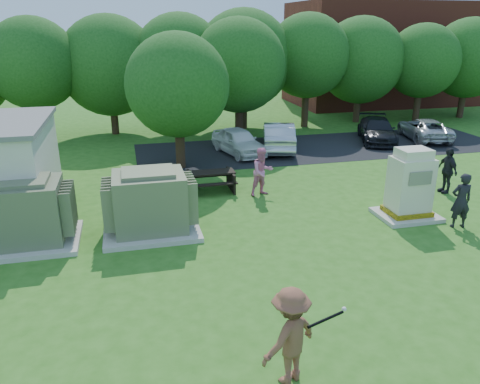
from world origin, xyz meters
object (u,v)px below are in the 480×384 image
object	(u,v)px
person_walking_right	(447,170)
car_silver_b	(424,129)
person_at_picnic	(262,172)
batter	(290,336)
car_silver_a	(278,136)
transformer_right	(150,204)
picnic_table	(211,179)
car_white	(239,141)
transformer_left	(24,214)
car_dark	(377,130)
generator_cabinet	(410,188)
person_by_generator	(461,201)

from	to	relation	value
person_walking_right	car_silver_b	bearing A→B (deg)	150.74
person_at_picnic	batter	bearing A→B (deg)	-117.93
car_silver_a	transformer_right	bearing A→B (deg)	66.71
picnic_table	car_silver_b	world-z (taller)	car_silver_b
car_white	car_silver_b	world-z (taller)	car_white
transformer_left	car_silver_b	distance (m)	21.99
person_walking_right	car_silver_a	xyz separation A→B (m)	(-4.32, 8.00, -0.17)
car_silver_a	car_dark	xyz separation A→B (m)	(6.06, 0.48, -0.09)
generator_cabinet	person_by_generator	bearing A→B (deg)	-45.56
transformer_right	person_at_picnic	xyz separation A→B (m)	(4.42, 2.48, -0.02)
person_by_generator	car_white	bearing A→B (deg)	-57.44
person_by_generator	person_at_picnic	world-z (taller)	person_at_picnic
transformer_left	batter	xyz separation A→B (m)	(5.75, -7.36, -0.00)
batter	person_walking_right	distance (m)	12.71
transformer_left	transformer_right	world-z (taller)	same
transformer_right	car_dark	distance (m)	16.37
batter	car_silver_b	size ratio (longest dim) A/B	0.44
car_silver_b	picnic_table	bearing A→B (deg)	36.18
person_at_picnic	car_silver_b	xyz separation A→B (m)	(11.78, 6.86, -0.34)
generator_cabinet	person_by_generator	distance (m)	1.64
batter	person_by_generator	size ratio (longest dim) A/B	1.05
transformer_right	car_silver_b	bearing A→B (deg)	29.98
generator_cabinet	car_silver_a	xyz separation A→B (m)	(-1.42, 9.90, -0.33)
picnic_table	person_at_picnic	bearing A→B (deg)	-26.82
car_silver_a	car_silver_b	bearing A→B (deg)	-162.85
transformer_left	car_silver_b	xyz separation A→B (m)	(19.90, 9.35, -0.36)
transformer_left	person_at_picnic	xyz separation A→B (m)	(8.12, 2.48, -0.02)
generator_cabinet	car_silver_a	distance (m)	10.01
person_at_picnic	car_white	size ratio (longest dim) A/B	0.48
person_walking_right	car_silver_a	distance (m)	9.09
transformer_right	person_at_picnic	distance (m)	5.07
generator_cabinet	car_silver_a	bearing A→B (deg)	98.15
person_by_generator	person_walking_right	size ratio (longest dim) A/B	1.02
picnic_table	batter	distance (m)	10.80
car_dark	car_silver_a	bearing A→B (deg)	-154.86
transformer_right	car_silver_a	distance (m)	11.60
transformer_right	person_by_generator	bearing A→B (deg)	-11.55
transformer_right	generator_cabinet	distance (m)	8.70
person_by_generator	car_silver_a	world-z (taller)	person_by_generator
transformer_left	person_by_generator	distance (m)	13.65
car_white	person_by_generator	bearing A→B (deg)	-79.93
car_dark	person_by_generator	bearing A→B (deg)	-86.25
car_silver_b	batter	bearing A→B (deg)	62.43
person_by_generator	car_silver_b	xyz separation A→B (m)	(6.40, 11.35, -0.32)
person_walking_right	car_white	xyz separation A→B (m)	(-6.57, 7.67, -0.25)
generator_cabinet	car_silver_b	xyz separation A→B (m)	(7.54, 10.18, -0.46)
car_silver_a	car_silver_b	world-z (taller)	car_silver_a
person_by_generator	person_at_picnic	xyz separation A→B (m)	(-5.39, 4.49, 0.02)
person_walking_right	car_dark	world-z (taller)	person_walking_right
transformer_left	car_dark	distance (m)	19.50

